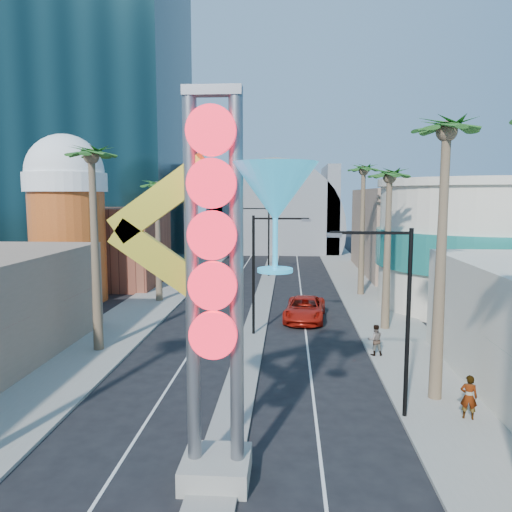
{
  "coord_description": "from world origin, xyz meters",
  "views": [
    {
      "loc": [
        2.33,
        -12.24,
        9.31
      ],
      "look_at": [
        0.15,
        20.22,
        5.33
      ],
      "focal_mm": 35.0,
      "sensor_mm": 36.0,
      "label": 1
    }
  ],
  "objects_px": {
    "pedestrian_a": "(469,397)",
    "pedestrian_b": "(375,340)",
    "neon_sign": "(240,260)",
    "red_pickup": "(305,309)"
  },
  "relations": [
    {
      "from": "pedestrian_a",
      "to": "pedestrian_b",
      "type": "xyz_separation_m",
      "value": [
        -2.44,
        8.07,
        -0.03
      ]
    },
    {
      "from": "neon_sign",
      "to": "pedestrian_b",
      "type": "height_order",
      "value": "neon_sign"
    },
    {
      "from": "red_pickup",
      "to": "pedestrian_b",
      "type": "distance_m",
      "value": 9.22
    },
    {
      "from": "neon_sign",
      "to": "pedestrian_a",
      "type": "height_order",
      "value": "neon_sign"
    },
    {
      "from": "neon_sign",
      "to": "pedestrian_b",
      "type": "relative_size",
      "value": 7.01
    },
    {
      "from": "neon_sign",
      "to": "pedestrian_b",
      "type": "xyz_separation_m",
      "value": [
        6.48,
        13.01,
        -6.26
      ]
    },
    {
      "from": "pedestrian_b",
      "to": "red_pickup",
      "type": "bearing_deg",
      "value": -71.97
    },
    {
      "from": "red_pickup",
      "to": "pedestrian_b",
      "type": "bearing_deg",
      "value": -60.05
    },
    {
      "from": "pedestrian_a",
      "to": "neon_sign",
      "type": "bearing_deg",
      "value": 44.84
    },
    {
      "from": "red_pickup",
      "to": "pedestrian_b",
      "type": "relative_size",
      "value": 3.45
    }
  ]
}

